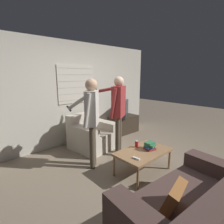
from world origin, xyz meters
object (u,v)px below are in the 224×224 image
object	(u,v)px
coffee_table	(143,153)
tv	(124,109)
armchair_beige	(92,135)
couch_blue	(194,212)
person_right_standing	(118,106)
spare_remote	(136,158)
book_stack	(150,146)
soda_can	(137,144)
person_left_standing	(91,113)

from	to	relation	value
coffee_table	tv	distance (m)	2.28
armchair_beige	coffee_table	bearing A→B (deg)	83.31
couch_blue	armchair_beige	xyz separation A→B (m)	(0.61, 2.71, 0.01)
couch_blue	tv	distance (m)	3.60
person_right_standing	spare_remote	distance (m)	1.29
coffee_table	book_stack	world-z (taller)	book_stack
coffee_table	tv	xyz separation A→B (m)	(1.35, 1.80, 0.38)
coffee_table	book_stack	xyz separation A→B (m)	(0.13, -0.04, 0.11)
book_stack	soda_can	bearing A→B (deg)	112.38
tv	spare_remote	bearing A→B (deg)	11.49
coffee_table	tv	bearing A→B (deg)	53.20
couch_blue	person_left_standing	distance (m)	2.10
couch_blue	person_left_standing	world-z (taller)	person_left_standing
couch_blue	person_right_standing	distance (m)	2.33
tv	spare_remote	world-z (taller)	tv
person_right_standing	book_stack	world-z (taller)	person_right_standing
person_left_standing	couch_blue	bearing A→B (deg)	-136.23
armchair_beige	tv	bearing A→B (deg)	-176.64
coffee_table	spare_remote	world-z (taller)	spare_remote
armchair_beige	book_stack	distance (m)	1.60
armchair_beige	person_right_standing	xyz separation A→B (m)	(0.22, -0.68, 0.77)
tv	armchair_beige	bearing A→B (deg)	-26.38
coffee_table	soda_can	bearing A→B (deg)	77.81
armchair_beige	person_left_standing	distance (m)	1.19
armchair_beige	person_right_standing	distance (m)	1.05
person_right_standing	book_stack	size ratio (longest dim) A/B	8.05
coffee_table	person_right_standing	xyz separation A→B (m)	(0.20, 0.86, 0.72)
coffee_table	spare_remote	distance (m)	0.35
tv	person_left_standing	bearing A→B (deg)	-9.04
couch_blue	person_right_standing	bearing A→B (deg)	72.49
person_left_standing	soda_can	world-z (taller)	person_left_standing
book_stack	spare_remote	xyz separation A→B (m)	(-0.47, -0.07, -0.06)
armchair_beige	spare_remote	world-z (taller)	armchair_beige
tv	book_stack	bearing A→B (deg)	19.37
armchair_beige	spare_remote	size ratio (longest dim) A/B	7.64
coffee_table	person_right_standing	bearing A→B (deg)	76.95
soda_can	couch_blue	bearing A→B (deg)	-116.27
person_right_standing	book_stack	bearing A→B (deg)	-123.87
book_stack	spare_remote	distance (m)	0.48
tv	person_right_standing	world-z (taller)	person_right_standing
person_right_standing	book_stack	distance (m)	1.09
couch_blue	person_left_standing	bearing A→B (deg)	92.45
person_left_standing	person_right_standing	world-z (taller)	person_right_standing
person_left_standing	armchair_beige	bearing A→B (deg)	11.02
coffee_table	tv	world-z (taller)	tv
couch_blue	tv	xyz separation A→B (m)	(1.98, 2.98, 0.45)
soda_can	tv	bearing A→B (deg)	50.99
armchair_beige	person_right_standing	size ratio (longest dim) A/B	0.60
coffee_table	armchair_beige	bearing A→B (deg)	90.85
couch_blue	soda_can	bearing A→B (deg)	68.46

